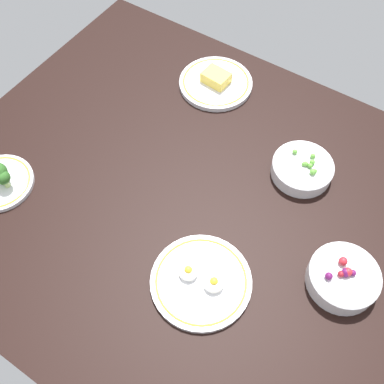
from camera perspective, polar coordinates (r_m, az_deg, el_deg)
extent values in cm
cube|color=black|center=(114.30, 0.00, -1.07)|extent=(128.71, 106.45, 4.00)
cylinder|color=silver|center=(101.98, 1.14, -11.21)|extent=(22.50, 22.50, 1.28)
torus|color=gold|center=(101.38, 1.14, -11.08)|extent=(20.30, 20.30, 0.50)
ellipsoid|color=white|center=(100.84, -0.47, -9.99)|extent=(4.37, 4.37, 2.40)
sphere|color=yellow|center=(99.84, -0.47, -9.76)|extent=(1.75, 1.75, 1.75)
ellipsoid|color=white|center=(99.94, 2.75, -11.38)|extent=(4.51, 4.51, 2.48)
sphere|color=yellow|center=(98.89, 2.78, -11.15)|extent=(1.80, 1.80, 1.80)
cylinder|color=silver|center=(118.22, 13.66, 2.79)|extent=(15.37, 15.37, 3.65)
torus|color=silver|center=(116.77, 13.84, 3.30)|extent=(15.56, 15.56, 0.80)
sphere|color=#599E38|center=(118.00, 12.82, 4.96)|extent=(1.28, 1.28, 1.28)
sphere|color=#599E38|center=(116.99, 14.89, 3.64)|extent=(1.37, 1.37, 1.37)
sphere|color=#599E38|center=(115.16, 14.96, 2.47)|extent=(1.56, 1.56, 1.56)
sphere|color=#599E38|center=(116.27, 14.64, 3.23)|extent=(1.29, 1.29, 1.29)
sphere|color=#599E38|center=(116.48, 14.09, 3.51)|extent=(1.15, 1.15, 1.15)
sphere|color=#599E38|center=(118.23, 14.98, 4.39)|extent=(1.33, 1.33, 1.33)
sphere|color=#599E38|center=(116.35, 14.15, 3.43)|extent=(1.23, 1.23, 1.23)
sphere|color=#599E38|center=(116.32, 13.90, 3.44)|extent=(1.09, 1.09, 1.09)
sphere|color=#599E38|center=(115.73, 15.22, 2.54)|extent=(1.06, 1.06, 1.06)
cylinder|color=silver|center=(123.89, -23.04, 1.05)|extent=(17.04, 17.04, 1.18)
cylinder|color=#9EBC72|center=(120.89, -22.32, 1.03)|extent=(1.27, 1.27, 2.42)
sphere|color=#2D6023|center=(118.91, -22.72, 1.71)|extent=(3.64, 3.64, 3.64)
cylinder|color=#9EBC72|center=(121.96, -22.82, 1.47)|extent=(1.73, 1.73, 2.48)
cylinder|color=silver|center=(105.81, 18.41, -10.27)|extent=(15.46, 15.46, 4.38)
torus|color=silver|center=(103.88, 18.74, -9.81)|extent=(15.64, 15.64, 0.80)
sphere|color=#B2232D|center=(103.17, 19.01, -9.48)|extent=(1.98, 1.98, 1.98)
sphere|color=maroon|center=(102.83, 18.25, -9.78)|extent=(1.42, 1.42, 1.42)
sphere|color=#59144C|center=(101.73, 16.84, -10.10)|extent=(1.67, 1.67, 1.67)
sphere|color=#59144C|center=(103.07, 18.79, -9.54)|extent=(1.86, 1.86, 1.86)
sphere|color=#B2232D|center=(103.93, 18.48, -8.25)|extent=(1.94, 1.94, 1.94)
sphere|color=#59144C|center=(103.78, 19.61, -9.54)|extent=(1.42, 1.42, 1.42)
sphere|color=#59144C|center=(103.06, 18.77, -9.72)|extent=(1.60, 1.60, 1.60)
cylinder|color=silver|center=(136.43, 3.00, 13.50)|extent=(21.35, 21.35, 1.44)
torus|color=gold|center=(135.93, 3.01, 13.71)|extent=(19.29, 19.29, 0.50)
cube|color=#F2D14C|center=(134.83, 3.05, 14.20)|extent=(7.89, 6.33, 3.17)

